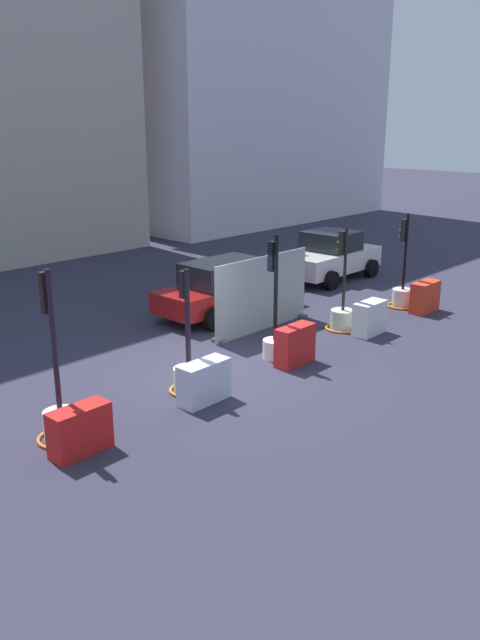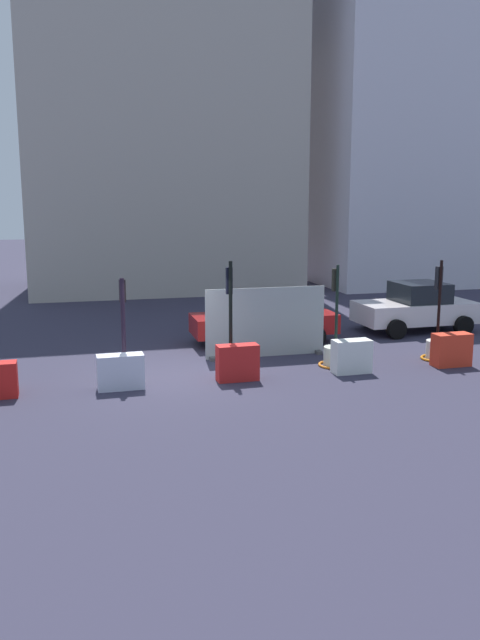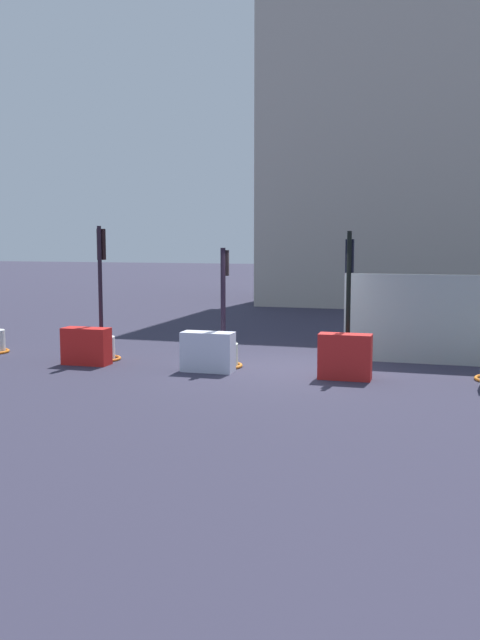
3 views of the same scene
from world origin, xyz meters
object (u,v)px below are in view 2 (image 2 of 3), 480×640
traffic_light_5 (437,344)px  construction_barrier_4 (352,356)px  traffic_light_4 (335,351)px  construction_barrier_5 (451,350)px  car_white_van (416,308)px  traffic_light_2 (125,366)px  construction_barrier_2 (121,372)px  construction_barrier_3 (238,363)px  traffic_light_3 (231,351)px  car_red_compact (262,318)px

traffic_light_5 → construction_barrier_4: bearing=-166.1°
traffic_light_4 → construction_barrier_5: traffic_light_4 is taller
car_white_van → traffic_light_2: bearing=-159.2°
construction_barrier_2 → construction_barrier_3: 2.89m
traffic_light_2 → construction_barrier_4: 5.85m
traffic_light_5 → traffic_light_3: bearing=-179.1°
traffic_light_2 → construction_barrier_5: 8.77m
traffic_light_5 → car_white_van: traffic_light_5 is taller
traffic_light_4 → construction_barrier_4: size_ratio=2.75×
traffic_light_3 → construction_barrier_2: size_ratio=2.65×
traffic_light_2 → car_white_van: bearing=20.8°
construction_barrier_3 → car_red_compact: car_red_compact is taller
traffic_light_3 → construction_barrier_5: (6.03, -0.66, -0.17)m
traffic_light_4 → car_red_compact: traffic_light_4 is taller
traffic_light_3 → construction_barrier_4: traffic_light_3 is taller
traffic_light_3 → construction_barrier_3: traffic_light_3 is taller
traffic_light_2 → traffic_light_5: 8.75m
construction_barrier_4 → car_red_compact: 4.26m
construction_barrier_3 → traffic_light_4: bearing=13.9°
traffic_light_4 → car_white_van: size_ratio=0.68×
traffic_light_3 → car_red_compact: 3.92m
construction_barrier_2 → construction_barrier_4: (5.96, -0.03, 0.02)m
construction_barrier_2 → construction_barrier_5: construction_barrier_5 is taller
traffic_light_4 → car_red_compact: bearing=108.4°
traffic_light_3 → construction_barrier_4: size_ratio=2.93×
construction_barrier_3 → car_red_compact: bearing=65.5°
car_white_van → construction_barrier_5: bearing=-108.1°
traffic_light_3 → construction_barrier_2: (-2.86, -0.60, -0.20)m
traffic_light_3 → car_white_van: traffic_light_3 is taller
car_red_compact → car_white_van: bearing=4.7°
traffic_light_4 → traffic_light_5: bearing=-0.7°
traffic_light_4 → construction_barrier_2: bearing=-172.8°
construction_barrier_5 → car_red_compact: 5.85m
construction_barrier_3 → construction_barrier_5: size_ratio=1.01×
traffic_light_3 → car_white_van: bearing=27.4°
traffic_light_5 → car_red_compact: traffic_light_5 is taller
traffic_light_4 → construction_barrier_4: traffic_light_4 is taller
car_white_van → traffic_light_3: bearing=-152.6°
construction_barrier_2 → construction_barrier_3: bearing=0.2°
traffic_light_4 → car_red_compact: 3.50m
car_red_compact → car_white_van: size_ratio=1.12×
traffic_light_4 → car_white_van: 5.92m
traffic_light_5 → construction_barrier_5: (-0.01, -0.75, 0.00)m
car_red_compact → car_white_van: car_white_van is taller
traffic_light_2 → traffic_light_3: 2.72m
construction_barrier_3 → traffic_light_5: bearing=6.5°
construction_barrier_5 → traffic_light_3: bearing=173.8°
traffic_light_2 → traffic_light_5: (8.75, 0.09, 0.03)m
traffic_light_5 → construction_barrier_2: (-8.89, -0.70, -0.02)m
traffic_light_5 → car_white_van: bearing=68.7°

